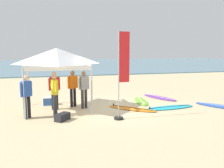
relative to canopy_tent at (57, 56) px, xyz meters
The scene contains 16 objects.
ground_plane 3.31m from the canopy_tent, ahead, with size 80.00×80.00×0.00m, color beige.
sea 31.19m from the canopy_tent, 85.83° to the left, with size 80.00×36.00×0.10m, color #568499.
canopy_tent is the anchor object (origin of this frame).
surfboard_orange 4.08m from the canopy_tent, 14.90° to the right, with size 2.11×2.05×0.19m.
surfboard_cyan 5.59m from the canopy_tent, 12.66° to the right, with size 2.56×0.88×0.19m.
surfboard_purple 6.13m from the canopy_tent, 11.33° to the left, with size 1.44×2.36×0.19m.
surfboard_lime 4.84m from the canopy_tent, ahead, with size 0.98×2.19×0.19m.
surfboard_blue 7.96m from the canopy_tent, 12.03° to the right, with size 1.93×2.45×0.19m.
person_blue 2.19m from the canopy_tent, 137.24° to the right, with size 0.42×0.41×1.71m.
person_orange 1.60m from the canopy_tent, 25.87° to the left, with size 0.50×0.36×1.71m.
person_grey 1.82m from the canopy_tent, ahead, with size 0.52×0.34×1.71m.
person_red 1.40m from the canopy_tent, 169.49° to the left, with size 0.51×0.35×1.71m.
person_yellow 1.71m from the canopy_tent, 99.37° to the right, with size 0.29×0.54×1.71m.
banner_flag 3.29m from the canopy_tent, 43.72° to the right, with size 0.60×0.36×3.40m.
gear_bag_near_tent 2.88m from the canopy_tent, 87.73° to the right, with size 0.60×0.32×0.28m, color #232328.
cooler_box 2.45m from the canopy_tent, 112.80° to the left, with size 0.50×0.36×0.39m.
Camera 1 is at (-2.68, -10.53, 2.71)m, focal length 38.69 mm.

